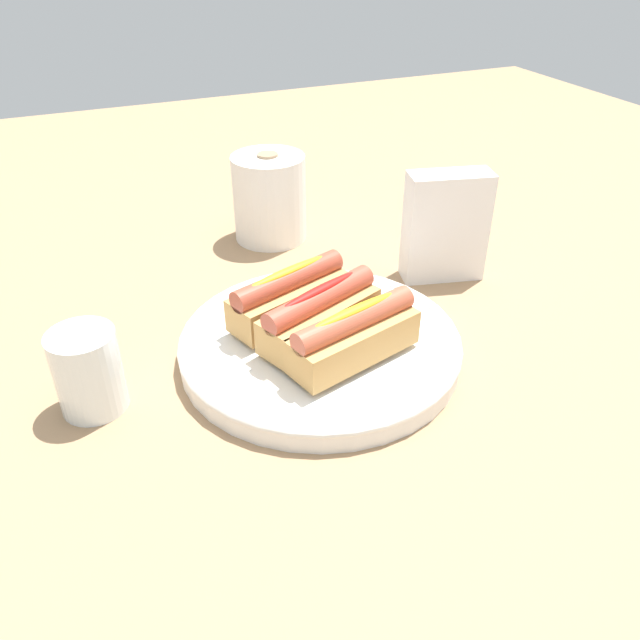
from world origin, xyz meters
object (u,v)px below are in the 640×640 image
Objects in this scene: hotdog_front at (354,335)px; hotdog_back at (320,314)px; hotdog_side at (289,295)px; paper_towel_roll at (269,198)px; napkin_box at (445,227)px; water_glass at (89,373)px; serving_bowl at (320,344)px.

hotdog_front and hotdog_back have the same top height.
hotdog_side is (-0.03, 0.10, 0.00)m from hotdog_front.
napkin_box is at bearing -49.91° from paper_towel_roll.
hotdog_back is at bearing -2.37° from water_glass.
serving_bowl is 0.07m from hotdog_side.
hotdog_back is at bearing -140.81° from napkin_box.
hotdog_side is at bearing 107.98° from hotdog_front.
napkin_box is (0.21, 0.16, 0.02)m from hotdog_front.
hotdog_back is 1.75× the size of water_glass.
hotdog_side is (-0.02, 0.05, 0.00)m from hotdog_back.
hotdog_front is 0.37m from paper_towel_roll.
hotdog_front reaches higher than water_glass.
hotdog_back is 0.25m from water_glass.
hotdog_side is at bearing 107.98° from hotdog_back.
hotdog_back is 1.18× the size of paper_towel_roll.
paper_towel_roll reaches higher than water_glass.
serving_bowl is 0.07m from hotdog_front.
napkin_box reaches higher than hotdog_side.
paper_towel_roll is 0.89× the size of napkin_box.
serving_bowl is 3.58× the size of water_glass.
paper_towel_roll is at bearing 45.49° from water_glass.
hotdog_front is at bearing -72.02° from hotdog_back.
serving_bowl is 0.04m from hotdog_back.
serving_bowl is at bearing -2.37° from water_glass.
hotdog_front is 0.27m from napkin_box.
hotdog_front is 0.27m from water_glass.
paper_towel_roll is (0.30, 0.31, 0.02)m from water_glass.
napkin_box is (0.23, 0.11, 0.02)m from hotdog_back.
water_glass is (-0.23, -0.04, -0.01)m from hotdog_side.
napkin_box is at bearing 12.61° from hotdog_side.
serving_bowl is 0.33m from paper_towel_roll.
water_glass is at bearing -169.80° from hotdog_side.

